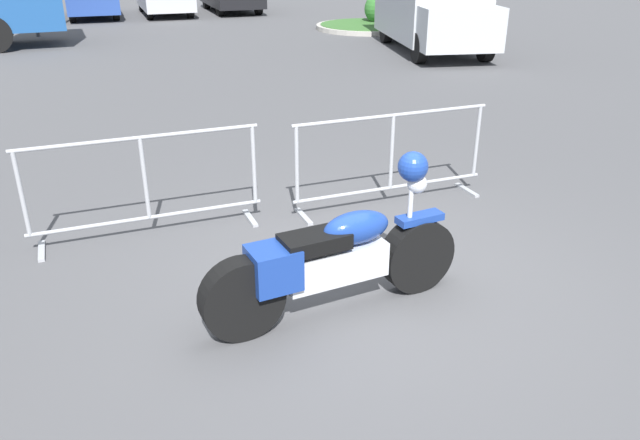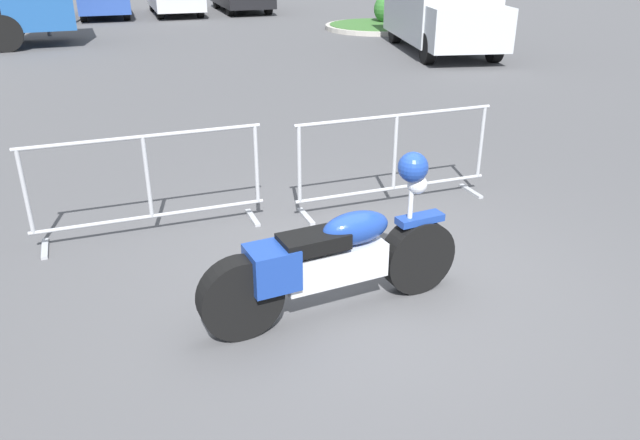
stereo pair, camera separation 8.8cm
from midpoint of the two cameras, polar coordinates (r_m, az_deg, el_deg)
name	(u,v)px [view 1 (the left image)]	position (r m, az deg, el deg)	size (l,w,h in m)	color
ground_plane	(369,286)	(5.59, 4.08, -6.01)	(120.00, 120.00, 0.00)	#4C4C4F
motorcycle	(335,258)	(4.99, 0.91, -3.53)	(2.26, 0.53, 1.28)	black
crowd_barrier_near	(146,185)	(6.51, -16.04, 3.08)	(2.36, 0.58, 1.07)	#9EA0A5
crowd_barrier_far	(391,158)	(7.08, 6.19, 5.63)	(2.36, 0.58, 1.07)	#9EA0A5
delivery_van	(432,2)	(17.69, 10.05, 19.03)	(2.75, 5.25, 2.31)	#B2B7BC
parked_car_tan	(13,0)	(26.41, -26.34, 17.57)	(1.82, 4.19, 1.41)	tan
planter_island	(378,18)	(21.92, 5.16, 17.88)	(3.53, 3.53, 1.07)	#ADA89E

